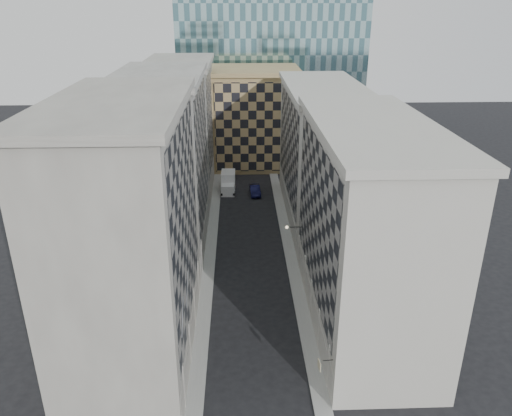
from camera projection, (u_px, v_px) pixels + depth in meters
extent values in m
cube|color=gray|center=(210.00, 251.00, 65.96)|extent=(1.50, 100.00, 0.15)
cube|color=gray|center=(289.00, 250.00, 66.32)|extent=(1.50, 100.00, 0.15)
cube|color=gray|center=(130.00, 238.00, 43.84)|extent=(10.00, 22.00, 23.00)
cube|color=gray|center=(185.00, 222.00, 43.42)|extent=(0.25, 19.36, 18.00)
cube|color=gray|center=(190.00, 330.00, 47.85)|extent=(0.45, 21.12, 3.20)
cube|color=gray|center=(115.00, 103.00, 39.23)|extent=(10.80, 22.80, 0.70)
cylinder|color=gray|center=(179.00, 386.00, 40.01)|extent=(0.90, 0.90, 4.40)
cylinder|color=gray|center=(186.00, 343.00, 45.08)|extent=(0.90, 0.90, 4.40)
cylinder|color=gray|center=(191.00, 308.00, 50.14)|extent=(0.90, 0.90, 4.40)
cylinder|color=gray|center=(195.00, 280.00, 55.20)|extent=(0.90, 0.90, 4.40)
cube|color=gray|center=(164.00, 166.00, 64.28)|extent=(10.00, 22.00, 22.00)
cube|color=gray|center=(201.00, 154.00, 63.86)|extent=(0.25, 19.36, 17.00)
cube|color=gray|center=(204.00, 231.00, 68.10)|extent=(0.45, 21.12, 3.20)
cube|color=gray|center=(157.00, 76.00, 59.87)|extent=(10.80, 22.80, 0.70)
cylinder|color=gray|center=(199.00, 256.00, 60.27)|extent=(0.90, 0.90, 4.40)
cylinder|color=gray|center=(202.00, 236.00, 65.33)|extent=(0.90, 0.90, 4.40)
cylinder|color=gray|center=(204.00, 219.00, 70.39)|extent=(0.90, 0.90, 4.40)
cylinder|color=gray|center=(206.00, 204.00, 75.46)|extent=(0.90, 0.90, 4.40)
cube|color=gray|center=(181.00, 128.00, 84.73)|extent=(10.00, 22.00, 21.00)
cube|color=gray|center=(210.00, 119.00, 84.31)|extent=(0.25, 19.36, 16.00)
cube|color=gray|center=(211.00, 177.00, 88.35)|extent=(0.45, 21.12, 3.20)
cube|color=gray|center=(177.00, 62.00, 80.51)|extent=(10.80, 22.80, 0.70)
cylinder|color=gray|center=(208.00, 191.00, 80.52)|extent=(0.90, 0.90, 4.40)
cylinder|color=gray|center=(210.00, 180.00, 85.58)|extent=(0.90, 0.90, 4.40)
cylinder|color=gray|center=(211.00, 169.00, 90.65)|extent=(0.90, 0.90, 4.40)
cylinder|color=gray|center=(213.00, 160.00, 95.71)|extent=(0.90, 0.90, 4.40)
cube|color=#B4B0A5|center=(365.00, 230.00, 48.84)|extent=(10.00, 26.00, 20.00)
cube|color=gray|center=(317.00, 217.00, 48.09)|extent=(0.25, 22.88, 15.00)
cube|color=#B4B0A5|center=(313.00, 303.00, 51.95)|extent=(0.45, 24.96, 3.20)
cube|color=#B4B0A5|center=(375.00, 126.00, 44.81)|extent=(10.80, 26.80, 0.70)
cylinder|color=#B4B0A5|center=(332.00, 367.00, 42.14)|extent=(0.90, 0.90, 4.40)
cylinder|color=#B4B0A5|center=(323.00, 329.00, 46.93)|extent=(0.90, 0.90, 4.40)
cylinder|color=#B4B0A5|center=(315.00, 299.00, 51.72)|extent=(0.90, 0.90, 4.40)
cylinder|color=#B4B0A5|center=(308.00, 273.00, 56.50)|extent=(0.90, 0.90, 4.40)
cylinder|color=#B4B0A5|center=(302.00, 252.00, 61.29)|extent=(0.90, 0.90, 4.40)
cube|color=#B4B0A5|center=(322.00, 155.00, 73.89)|extent=(10.00, 28.00, 19.00)
cube|color=gray|center=(289.00, 145.00, 73.14)|extent=(0.25, 24.64, 14.00)
cube|color=#B4B0A5|center=(288.00, 205.00, 76.80)|extent=(0.45, 26.88, 3.20)
cube|color=#B4B0A5|center=(325.00, 88.00, 70.06)|extent=(10.80, 28.80, 0.70)
cube|color=#9D7D53|center=(255.00, 119.00, 97.72)|extent=(16.00, 14.00, 18.00)
cube|color=tan|center=(256.00, 128.00, 91.18)|extent=(15.20, 0.25, 16.50)
cube|color=#9D7D53|center=(255.00, 70.00, 94.06)|extent=(16.80, 14.80, 0.80)
cube|color=#302925|center=(244.00, 82.00, 108.59)|extent=(6.00, 6.00, 28.00)
cube|color=#302925|center=(243.00, 10.00, 102.87)|extent=(7.00, 7.00, 1.40)
cylinder|color=gray|center=(182.00, 317.00, 38.92)|extent=(0.10, 2.33, 2.33)
cylinder|color=gray|center=(187.00, 289.00, 42.61)|extent=(0.10, 2.33, 2.33)
cylinder|color=black|center=(294.00, 227.00, 58.40)|extent=(1.80, 0.08, 0.08)
sphere|color=#FFE5B2|center=(287.00, 227.00, 58.37)|extent=(0.36, 0.36, 0.36)
cube|color=white|center=(228.00, 189.00, 84.73)|extent=(2.31, 2.51, 1.85)
cube|color=white|center=(228.00, 180.00, 86.94)|extent=(2.43, 3.75, 3.19)
cylinder|color=black|center=(222.00, 194.00, 84.14)|extent=(0.33, 0.93, 0.93)
cylinder|color=black|center=(234.00, 194.00, 84.17)|extent=(0.33, 0.93, 0.93)
cylinder|color=black|center=(223.00, 184.00, 88.50)|extent=(0.33, 0.93, 0.93)
cylinder|color=black|center=(234.00, 184.00, 88.54)|extent=(0.33, 0.93, 0.93)
imported|color=#0E1035|center=(255.00, 190.00, 84.85)|extent=(1.96, 4.87, 1.57)
cylinder|color=black|center=(328.00, 360.00, 39.85)|extent=(0.91, 0.15, 0.06)
cube|color=#BFB38C|center=(319.00, 365.00, 40.00)|extent=(0.15, 0.79, 0.79)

